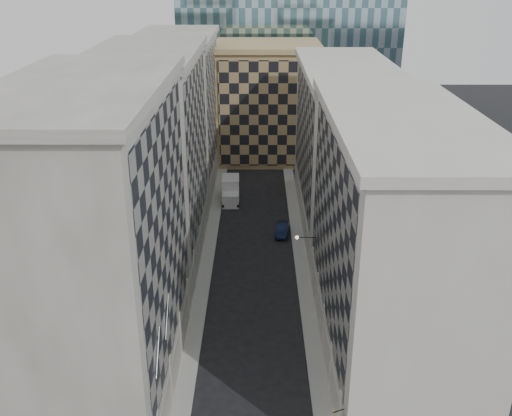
{
  "coord_description": "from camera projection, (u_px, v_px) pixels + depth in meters",
  "views": [
    {
      "loc": [
        0.4,
        -25.32,
        30.66
      ],
      "look_at": [
        0.28,
        13.62,
        13.79
      ],
      "focal_mm": 40.0,
      "sensor_mm": 36.0,
      "label": 1
    }
  ],
  "objects": [
    {
      "name": "sidewalk_west",
      "position": [
        206.0,
        263.0,
        62.94
      ],
      "size": [
        1.5,
        100.0,
        0.15
      ],
      "primitive_type": "cube",
      "color": "gray",
      "rests_on": "ground"
    },
    {
      "name": "box_truck",
      "position": [
        231.0,
        191.0,
        79.03
      ],
      "size": [
        2.52,
        5.83,
        3.16
      ],
      "rotation": [
        0.0,
        0.0,
        0.03
      ],
      "color": "silver",
      "rests_on": "ground"
    },
    {
      "name": "flagpoles_left",
      "position": [
        163.0,
        334.0,
        37.76
      ],
      "size": [
        0.1,
        6.33,
        2.33
      ],
      "color": "gray",
      "rests_on": "ground"
    },
    {
      "name": "dark_car",
      "position": [
        282.0,
        229.0,
        69.41
      ],
      "size": [
        1.88,
        4.27,
        1.36
      ],
      "primitive_type": "imported",
      "rotation": [
        0.0,
        0.0,
        -0.11
      ],
      "color": "#0E1936",
      "rests_on": "ground"
    },
    {
      "name": "sidewalk_east",
      "position": [
        301.0,
        263.0,
        62.9
      ],
      "size": [
        1.5,
        100.0,
        0.15
      ],
      "primitive_type": "cube",
      "color": "gray",
      "rests_on": "ground"
    },
    {
      "name": "bldg_left_a",
      "position": [
        100.0,
        247.0,
        40.85
      ],
      "size": [
        10.8,
        22.8,
        23.7
      ],
      "color": "gray",
      "rests_on": "ground"
    },
    {
      "name": "shop_sign",
      "position": [
        335.0,
        416.0,
        36.64
      ],
      "size": [
        0.8,
        0.7,
        0.82
      ],
      "rotation": [
        0.0,
        0.0,
        0.39
      ],
      "color": "black",
      "rests_on": "ground"
    },
    {
      "name": "tan_block",
      "position": [
        267.0,
        102.0,
        93.96
      ],
      "size": [
        16.8,
        14.8,
        18.8
      ],
      "color": "tan",
      "rests_on": "ground"
    },
    {
      "name": "bldg_left_b",
      "position": [
        153.0,
        157.0,
        61.23
      ],
      "size": [
        10.8,
        22.8,
        22.7
      ],
      "color": "#9B9990",
      "rests_on": "ground"
    },
    {
      "name": "bldg_left_c",
      "position": [
        179.0,
        112.0,
        81.62
      ],
      "size": [
        10.8,
        22.8,
        21.7
      ],
      "color": "gray",
      "rests_on": "ground"
    },
    {
      "name": "bldg_right_b",
      "position": [
        343.0,
        146.0,
        70.01
      ],
      "size": [
        10.8,
        28.8,
        19.7
      ],
      "color": "beige",
      "rests_on": "ground"
    },
    {
      "name": "bracket_lamp",
      "position": [
        299.0,
        237.0,
        54.97
      ],
      "size": [
        1.98,
        0.36,
        0.36
      ],
      "color": "black",
      "rests_on": "ground"
    },
    {
      "name": "bldg_right_a",
      "position": [
        390.0,
        241.0,
        45.05
      ],
      "size": [
        10.8,
        26.8,
        20.7
      ],
      "color": "beige",
      "rests_on": "ground"
    }
  ]
}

